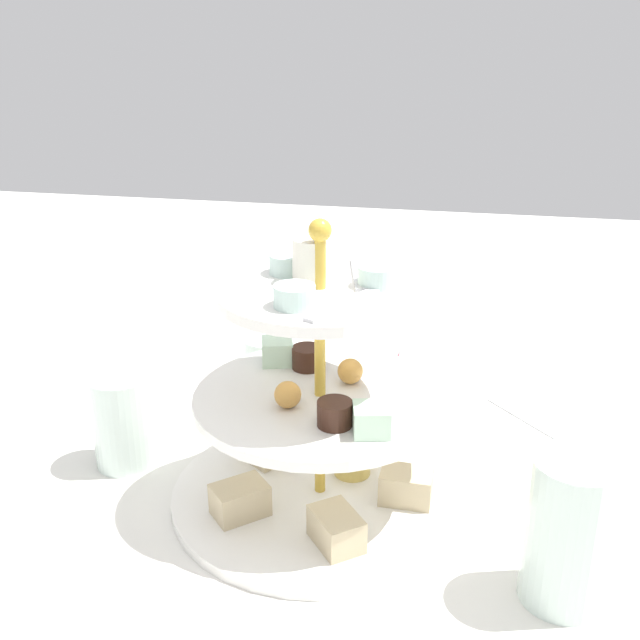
{
  "coord_description": "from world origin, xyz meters",
  "views": [
    {
      "loc": [
        -0.62,
        -0.12,
        0.43
      ],
      "look_at": [
        0.0,
        0.0,
        0.18
      ],
      "focal_mm": 43.46,
      "sensor_mm": 36.0,
      "label": 1
    }
  ],
  "objects_px": {
    "water_glass_short_left": "(270,365)",
    "teacup_with_saucer": "(375,370)",
    "water_glass_tall_right": "(569,531)",
    "water_glass_mid_back": "(122,421)",
    "butter_knife_right": "(543,428)",
    "tiered_serving_stand": "(320,422)"
  },
  "relations": [
    {
      "from": "butter_knife_right",
      "to": "water_glass_mid_back",
      "type": "distance_m",
      "value": 0.46
    },
    {
      "from": "tiered_serving_stand",
      "to": "water_glass_mid_back",
      "type": "distance_m",
      "value": 0.21
    },
    {
      "from": "water_glass_short_left",
      "to": "teacup_with_saucer",
      "type": "height_order",
      "value": "water_glass_short_left"
    },
    {
      "from": "water_glass_tall_right",
      "to": "teacup_with_saucer",
      "type": "bearing_deg",
      "value": 29.83
    },
    {
      "from": "teacup_with_saucer",
      "to": "butter_knife_right",
      "type": "relative_size",
      "value": 0.53
    },
    {
      "from": "butter_knife_right",
      "to": "water_glass_short_left",
      "type": "bearing_deg",
      "value": 43.27
    },
    {
      "from": "tiered_serving_stand",
      "to": "water_glass_short_left",
      "type": "xyz_separation_m",
      "value": [
        0.21,
        0.1,
        -0.05
      ]
    },
    {
      "from": "tiered_serving_stand",
      "to": "water_glass_short_left",
      "type": "height_order",
      "value": "tiered_serving_stand"
    },
    {
      "from": "teacup_with_saucer",
      "to": "water_glass_mid_back",
      "type": "distance_m",
      "value": 0.32
    },
    {
      "from": "water_glass_short_left",
      "to": "butter_knife_right",
      "type": "distance_m",
      "value": 0.33
    },
    {
      "from": "butter_knife_right",
      "to": "teacup_with_saucer",
      "type": "bearing_deg",
      "value": 30.51
    },
    {
      "from": "water_glass_tall_right",
      "to": "teacup_with_saucer",
      "type": "relative_size",
      "value": 1.39
    },
    {
      "from": "butter_knife_right",
      "to": "water_glass_mid_back",
      "type": "relative_size",
      "value": 1.72
    },
    {
      "from": "butter_knife_right",
      "to": "water_glass_tall_right",
      "type": "bearing_deg",
      "value": 137.46
    },
    {
      "from": "water_glass_tall_right",
      "to": "water_glass_mid_back",
      "type": "bearing_deg",
      "value": 74.54
    },
    {
      "from": "water_glass_tall_right",
      "to": "water_glass_short_left",
      "type": "bearing_deg",
      "value": 46.34
    },
    {
      "from": "water_glass_tall_right",
      "to": "butter_knife_right",
      "type": "distance_m",
      "value": 0.28
    },
    {
      "from": "water_glass_short_left",
      "to": "teacup_with_saucer",
      "type": "xyz_separation_m",
      "value": [
        0.04,
        -0.12,
        -0.01
      ]
    },
    {
      "from": "water_glass_mid_back",
      "to": "water_glass_tall_right",
      "type": "bearing_deg",
      "value": -105.46
    },
    {
      "from": "water_glass_tall_right",
      "to": "water_glass_mid_back",
      "type": "height_order",
      "value": "water_glass_tall_right"
    },
    {
      "from": "water_glass_tall_right",
      "to": "teacup_with_saucer",
      "type": "height_order",
      "value": "water_glass_tall_right"
    },
    {
      "from": "tiered_serving_stand",
      "to": "teacup_with_saucer",
      "type": "distance_m",
      "value": 0.25
    }
  ]
}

